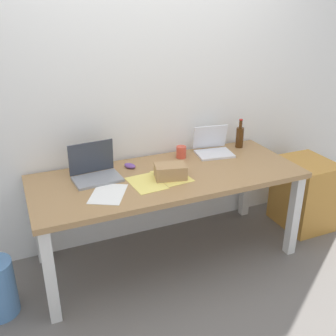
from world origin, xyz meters
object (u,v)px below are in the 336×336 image
Objects in this scene: laptop_left at (95,171)px; beer_bottle at (240,137)px; desk at (168,184)px; laptop_right at (213,148)px; computer_mouse at (130,166)px; cardboard_box at (170,171)px; coffee_mug at (181,152)px; filing_cabinet at (304,193)px.

laptop_left is 1.30m from beer_bottle.
laptop_left is (-0.50, 0.14, 0.14)m from desk.
laptop_right is 0.29m from beer_bottle.
computer_mouse is (-0.73, -0.02, -0.03)m from laptop_right.
desk is at bearing -160.50° from beer_bottle.
cardboard_box reaches higher than coffee_mug.
computer_mouse is at bearing 15.59° from laptop_left.
beer_bottle is at bearing -27.31° from computer_mouse.
desk is 7.94× the size of beer_bottle.
desk is at bearing -75.77° from computer_mouse.
desk is 0.37m from coffee_mug.
laptop_right is at bearing -3.50° from coffee_mug.
computer_mouse is (-1.01, -0.06, -0.08)m from beer_bottle.
coffee_mug is at bearing 165.78° from filing_cabinet.
cardboard_box is at bearing -97.94° from desk.
laptop_right is at bearing 30.69° from cardboard_box.
desk is 0.33m from computer_mouse.
laptop_left is 0.74m from coffee_mug.
coffee_mug reaches higher than filing_cabinet.
cardboard_box reaches higher than desk.
laptop_right is 0.52× the size of filing_cabinet.
desk is 3.21× the size of filing_cabinet.
filing_cabinet is (1.82, -0.16, -0.47)m from laptop_left.
laptop_left reaches higher than computer_mouse.
cardboard_box is 1.41m from filing_cabinet.
laptop_right is 0.73m from computer_mouse.
laptop_right is 0.97m from filing_cabinet.
filing_cabinet is (0.81, -0.26, -0.46)m from laptop_right.
laptop_left is at bearing -174.02° from beer_bottle.
cardboard_box is at bearing -149.31° from laptop_right.
laptop_right is 0.60m from cardboard_box.
coffee_mug is 0.15× the size of filing_cabinet.
filing_cabinet is at bearing -5.09° from laptop_left.
laptop_right is 1.28× the size of beer_bottle.
computer_mouse is 1.05× the size of coffee_mug.
filing_cabinet is (1.54, -0.24, -0.43)m from computer_mouse.
filing_cabinet is at bearing -39.43° from computer_mouse.
laptop_right is at bearing -29.08° from computer_mouse.
desk is 9.01× the size of cardboard_box.
coffee_mug is at bearing 48.79° from desk.
filing_cabinet is (1.09, -0.28, -0.46)m from coffee_mug.
computer_mouse is 1.61m from filing_cabinet.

